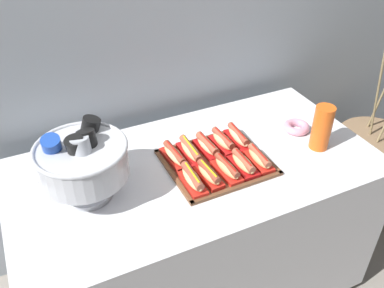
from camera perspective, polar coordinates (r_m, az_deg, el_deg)
name	(u,v)px	position (r m, az deg, el deg)	size (l,w,h in m)	color
ground_plane	(195,283)	(2.28, 0.47, -18.44)	(10.00, 10.00, 0.00)	gray
back_wall	(144,1)	(1.90, -6.60, 18.81)	(6.00, 0.10, 2.60)	#9EA8B2
buffet_table	(196,228)	(1.96, 0.53, -11.40)	(1.50, 0.77, 0.78)	silver
floor_vase	(365,170)	(2.73, 22.52, -3.36)	(0.53, 0.53, 1.09)	#896B4C
serving_tray	(216,163)	(1.71, 3.36, -2.56)	(0.41, 0.36, 0.01)	brown
hot_dog_0	(192,179)	(1.58, 0.05, -4.79)	(0.07, 0.17, 0.06)	red
hot_dog_1	(210,174)	(1.61, 2.46, -4.10)	(0.07, 0.15, 0.06)	red
hot_dog_2	(227,168)	(1.64, 4.78, -3.32)	(0.07, 0.17, 0.06)	red
hot_dog_3	(243,163)	(1.67, 7.01, -2.64)	(0.07, 0.16, 0.06)	#B21414
hot_dog_4	(259,158)	(1.71, 9.15, -1.93)	(0.07, 0.16, 0.06)	red
hot_dog_5	(175,155)	(1.70, -2.38, -1.57)	(0.07, 0.18, 0.06)	red
hot_dog_6	(191,151)	(1.72, -0.11, -0.93)	(0.07, 0.18, 0.06)	red
hot_dog_7	(207,146)	(1.75, 2.10, -0.27)	(0.07, 0.16, 0.06)	#B21414
hot_dog_8	(223,141)	(1.78, 4.25, 0.40)	(0.07, 0.16, 0.06)	red
hot_dog_9	(238,137)	(1.81, 6.31, 0.98)	(0.07, 0.18, 0.06)	#B21414
punch_bowl	(82,160)	(1.52, -14.80, -2.07)	(0.33, 0.33, 0.28)	silver
cup_stack	(322,128)	(1.83, 17.31, 2.15)	(0.08, 0.08, 0.20)	#EA5B19
donut	(296,127)	(1.96, 14.07, 2.25)	(0.12, 0.12, 0.03)	pink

